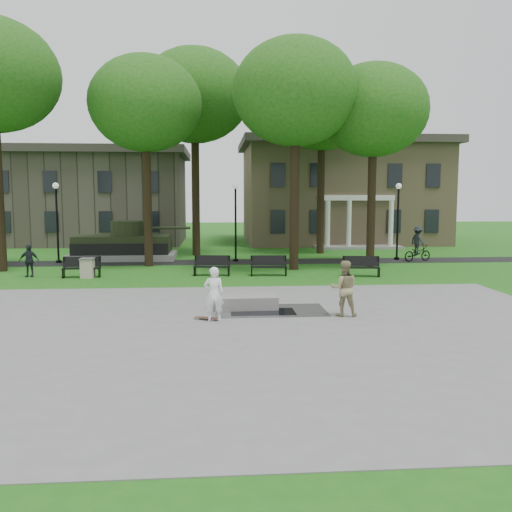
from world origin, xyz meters
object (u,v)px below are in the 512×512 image
(trash_bin, at_px, (87,268))
(skateboarder, at_px, (214,294))
(concrete_block, at_px, (246,302))
(friend_watching, at_px, (344,288))
(park_bench_0, at_px, (82,267))
(cyclist, at_px, (418,247))

(trash_bin, bearing_deg, skateboarder, -57.62)
(concrete_block, relative_size, skateboarder, 1.27)
(concrete_block, distance_m, trash_bin, 10.71)
(friend_watching, xyz_separation_m, park_bench_0, (-10.74, 9.47, -0.42))
(cyclist, bearing_deg, concrete_block, 119.73)
(skateboarder, distance_m, cyclist, 19.36)
(concrete_block, distance_m, park_bench_0, 11.06)
(friend_watching, height_order, cyclist, cyclist)
(concrete_block, bearing_deg, skateboarder, -121.17)
(friend_watching, xyz_separation_m, cyclist, (8.03, 14.52, -0.08))
(concrete_block, distance_m, skateboarder, 2.24)
(concrete_block, height_order, cyclist, cyclist)
(cyclist, height_order, park_bench_0, cyclist)
(concrete_block, xyz_separation_m, friend_watching, (3.16, -1.41, 0.70))
(skateboarder, relative_size, cyclist, 0.82)
(concrete_block, bearing_deg, cyclist, 49.51)
(cyclist, bearing_deg, friend_watching, 131.28)
(friend_watching, bearing_deg, park_bench_0, -34.40)
(park_bench_0, distance_m, trash_bin, 0.37)
(cyclist, bearing_deg, skateboarder, 120.76)
(cyclist, bearing_deg, trash_bin, 86.07)
(skateboarder, distance_m, trash_bin, 11.50)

